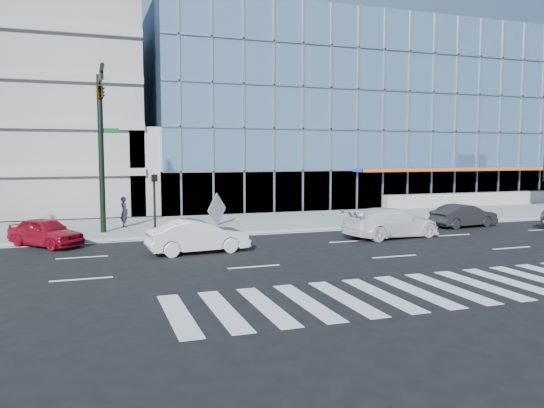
{
  "coord_description": "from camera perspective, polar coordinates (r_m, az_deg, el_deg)",
  "views": [
    {
      "loc": [
        -11.72,
        -22.41,
        4.12
      ],
      "look_at": [
        -2.83,
        3.0,
        1.62
      ],
      "focal_mm": 35.0,
      "sensor_mm": 36.0,
      "label": 1
    }
  ],
  "objects": [
    {
      "name": "traffic_signal",
      "position": [
        27.07,
        -17.93,
        9.38
      ],
      "size": [
        1.14,
        5.74,
        8.0
      ],
      "color": "black",
      "rests_on": "sidewalk"
    },
    {
      "name": "sidewalk",
      "position": [
        32.84,
        1.79,
        -1.78
      ],
      "size": [
        120.0,
        8.0,
        0.15
      ],
      "primitive_type": "cube",
      "color": "gray",
      "rests_on": "ground"
    },
    {
      "name": "ramp_block",
      "position": [
        40.83,
        -11.24,
        3.63
      ],
      "size": [
        6.0,
        8.0,
        6.0
      ],
      "primitive_type": "cube",
      "color": "gray",
      "rests_on": "ground"
    },
    {
      "name": "white_suv",
      "position": [
        27.16,
        12.71,
        -1.96
      ],
      "size": [
        5.36,
        2.67,
        1.5
      ],
      "primitive_type": "imported",
      "rotation": [
        0.0,
        0.0,
        1.69
      ],
      "color": "white",
      "rests_on": "ground"
    },
    {
      "name": "white_sedan",
      "position": [
        22.6,
        -7.96,
        -3.45
      ],
      "size": [
        4.38,
        1.87,
        1.4
      ],
      "primitive_type": "imported",
      "rotation": [
        0.0,
        0.0,
        1.66
      ],
      "color": "silver",
      "rests_on": "ground"
    },
    {
      "name": "tilted_panel",
      "position": [
        29.94,
        -5.95,
        -0.58
      ],
      "size": [
        1.37,
        1.32,
        1.84
      ],
      "primitive_type": "cube",
      "rotation": [
        0.0,
        0.78,
        0.76
      ],
      "color": "#9E9E9E",
      "rests_on": "sidewalk"
    },
    {
      "name": "theatre_building",
      "position": [
        54.93,
        8.79,
        8.77
      ],
      "size": [
        42.0,
        26.0,
        15.0
      ],
      "primitive_type": "cube",
      "color": "#77A0C6",
      "rests_on": "ground"
    },
    {
      "name": "ped_signal_post",
      "position": [
        27.62,
        -12.53,
        1.06
      ],
      "size": [
        0.3,
        0.33,
        3.0
      ],
      "color": "black",
      "rests_on": "sidewalk"
    },
    {
      "name": "ground",
      "position": [
        25.63,
        8.24,
        -4.01
      ],
      "size": [
        160.0,
        160.0,
        0.0
      ],
      "primitive_type": "plane",
      "color": "black",
      "rests_on": "ground"
    },
    {
      "name": "pedestrian",
      "position": [
        30.3,
        -15.6,
        -0.83
      ],
      "size": [
        0.57,
        0.7,
        1.68
      ],
      "primitive_type": "imported",
      "rotation": [
        0.0,
        0.0,
        1.87
      ],
      "color": "black",
      "rests_on": "sidewalk"
    },
    {
      "name": "red_sedan",
      "position": [
        25.97,
        -23.18,
        -2.8
      ],
      "size": [
        3.7,
        3.89,
        1.31
      ],
      "primitive_type": "imported",
      "rotation": [
        0.0,
        0.0,
        0.73
      ],
      "color": "maroon",
      "rests_on": "ground"
    },
    {
      "name": "retaining_wall",
      "position": [
        49.45,
        27.06,
        0.7
      ],
      "size": [
        30.0,
        0.8,
        1.0
      ],
      "primitive_type": "cube",
      "color": "gray",
      "rests_on": "sidewalk"
    },
    {
      "name": "dark_sedan",
      "position": [
        32.24,
        19.94,
        -1.19
      ],
      "size": [
        4.1,
        1.79,
        1.31
      ],
      "primitive_type": "imported",
      "rotation": [
        0.0,
        0.0,
        1.68
      ],
      "color": "black",
      "rests_on": "ground"
    }
  ]
}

